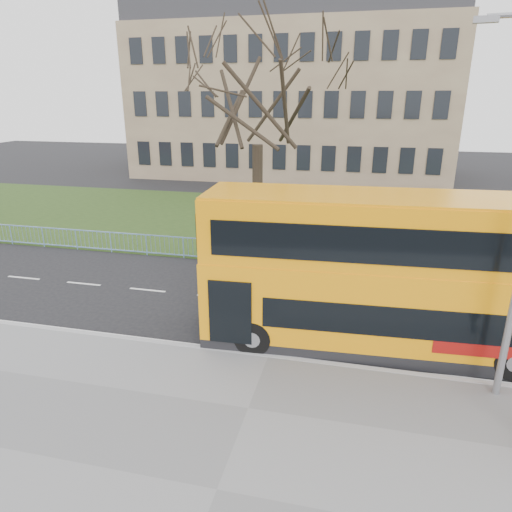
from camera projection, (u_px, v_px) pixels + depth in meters
The scene contains 8 objects.
ground at pixel (278, 335), 15.50m from camera, with size 120.00×120.00×0.00m, color black.
pavement at pixel (217, 492), 9.27m from camera, with size 80.00×10.50×0.12m, color slate.
kerb at pixel (268, 357), 14.05m from camera, with size 80.00×0.20×0.14m, color #959598.
grass_verge at pixel (319, 225), 28.63m from camera, with size 80.00×15.40×0.08m, color #233915.
guard_railing at pixel (303, 257), 21.38m from camera, with size 40.00×0.12×1.10m, color #7BA3DB, non-canonical shape.
bare_tree at pixel (258, 125), 23.25m from camera, with size 8.71×8.71×12.44m, color black, non-canonical shape.
civic_building at pixel (293, 103), 46.42m from camera, with size 30.00×15.00×14.00m, color #79634D.
yellow_bus at pixel (393, 271), 13.93m from camera, with size 11.77×3.36×4.88m.
Camera 1 is at (2.40, -13.55, 7.66)m, focal length 32.00 mm.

